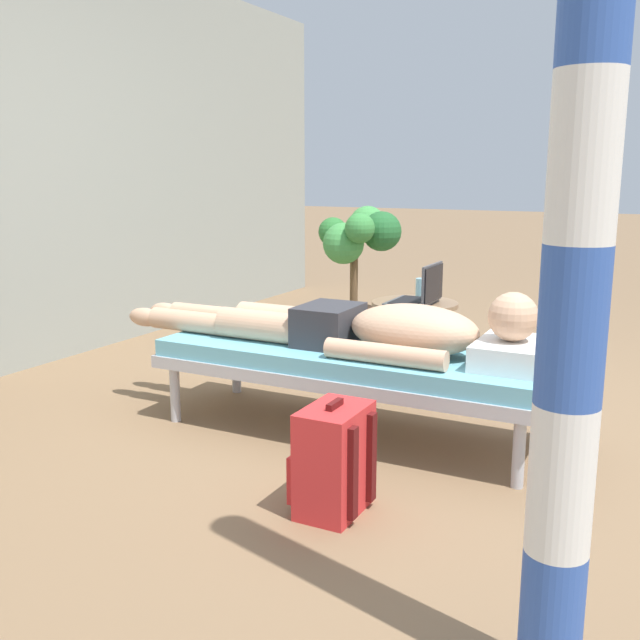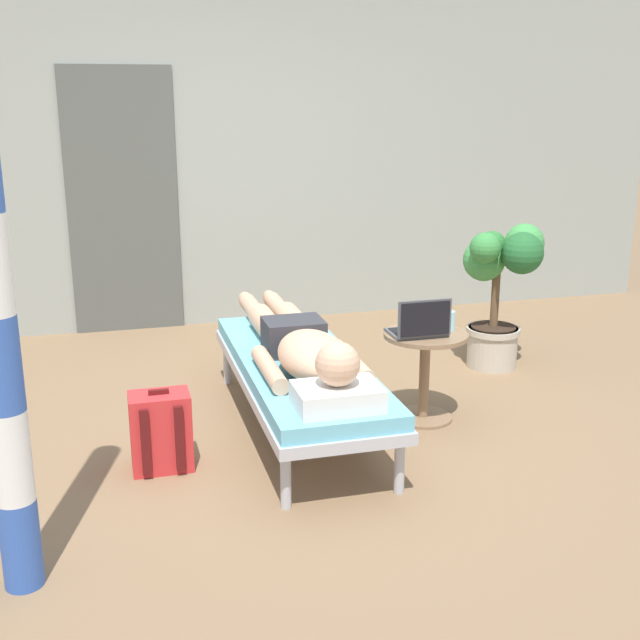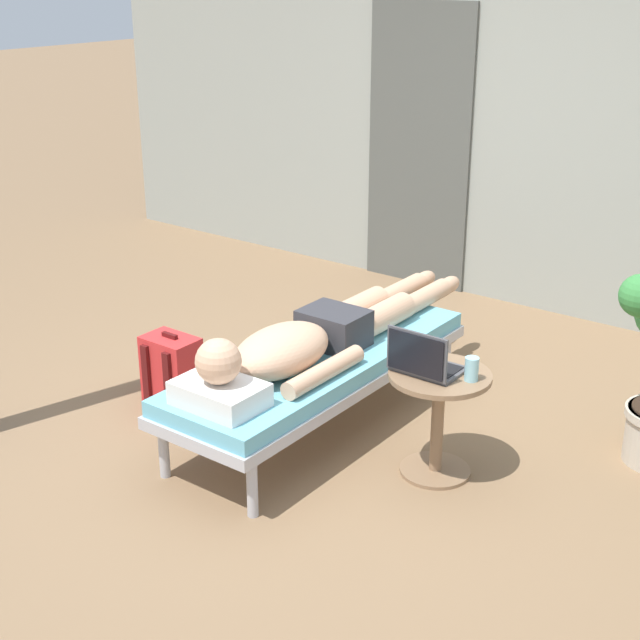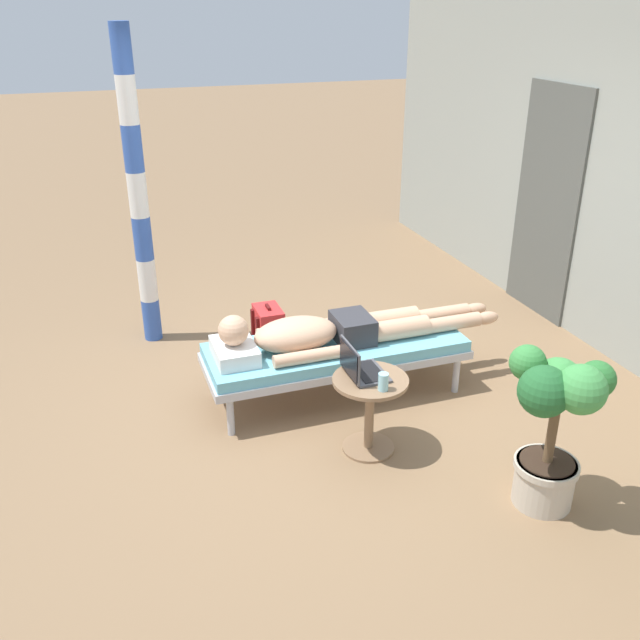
{
  "view_description": "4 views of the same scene",
  "coord_description": "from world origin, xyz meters",
  "views": [
    {
      "loc": [
        -3.17,
        -1.21,
        1.24
      ],
      "look_at": [
        0.05,
        0.45,
        0.49
      ],
      "focal_mm": 40.44,
      "sensor_mm": 36.0,
      "label": 1
    },
    {
      "loc": [
        -1.15,
        -3.91,
        1.83
      ],
      "look_at": [
        -0.01,
        0.26,
        0.61
      ],
      "focal_mm": 44.95,
      "sensor_mm": 36.0,
      "label": 2
    },
    {
      "loc": [
        2.43,
        -3.25,
        2.3
      ],
      "look_at": [
        -0.06,
        0.05,
        0.66
      ],
      "focal_mm": 51.28,
      "sensor_mm": 36.0,
      "label": 3
    },
    {
      "loc": [
        4.03,
        -1.41,
        2.68
      ],
      "look_at": [
        -0.26,
        0.09,
        0.57
      ],
      "focal_mm": 39.01,
      "sensor_mm": 36.0,
      "label": 4
    }
  ],
  "objects": [
    {
      "name": "ground_plane",
      "position": [
        0.0,
        0.0,
        0.0
      ],
      "size": [
        40.0,
        40.0,
        0.0
      ],
      "primitive_type": "plane",
      "color": "#846647"
    },
    {
      "name": "house_wall_back",
      "position": [
        -0.15,
        2.58,
        1.35
      ],
      "size": [
        7.6,
        0.2,
        2.7
      ],
      "primitive_type": "cube",
      "color": "#999E93",
      "rests_on": "ground"
    },
    {
      "name": "house_door_panel",
      "position": [
        -0.98,
        2.47,
        1.02
      ],
      "size": [
        0.84,
        0.03,
        2.04
      ],
      "primitive_type": "cube",
      "color": "#545651",
      "rests_on": "ground"
    },
    {
      "name": "lounge_chair",
      "position": [
        -0.15,
        0.17,
        0.35
      ],
      "size": [
        0.65,
        1.9,
        0.42
      ],
      "color": "#B7B7BC",
      "rests_on": "ground"
    },
    {
      "name": "person_reclining",
      "position": [
        -0.15,
        0.11,
        0.52
      ],
      "size": [
        0.53,
        2.17,
        0.32
      ],
      "color": "white",
      "rests_on": "lounge_chair"
    },
    {
      "name": "side_table",
      "position": [
        0.58,
        0.13,
        0.36
      ],
      "size": [
        0.48,
        0.48,
        0.52
      ],
      "color": "#8C6B4C",
      "rests_on": "ground"
    },
    {
      "name": "laptop",
      "position": [
        0.52,
        0.08,
        0.58
      ],
      "size": [
        0.31,
        0.24,
        0.23
      ],
      "color": "#4C4C51",
      "rests_on": "side_table"
    },
    {
      "name": "drink_glass",
      "position": [
        0.73,
        0.14,
        0.58
      ],
      "size": [
        0.06,
        0.06,
        0.11
      ],
      "primitive_type": "cylinder",
      "color": "#99D8E5",
      "rests_on": "side_table"
    },
    {
      "name": "backpack",
      "position": [
        -0.94,
        -0.12,
        0.2
      ],
      "size": [
        0.3,
        0.26,
        0.42
      ],
      "color": "red",
      "rests_on": "ground"
    },
    {
      "name": "potted_plant",
      "position": [
        1.42,
        0.86,
        0.6
      ],
      "size": [
        0.57,
        0.6,
        1.0
      ],
      "color": "#BFB29E",
      "rests_on": "ground"
    }
  ]
}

